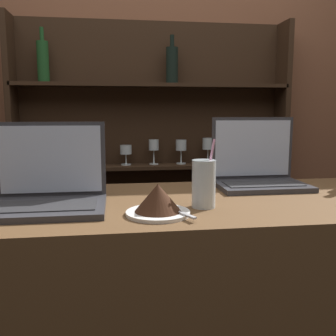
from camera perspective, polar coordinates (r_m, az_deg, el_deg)
The scene contains 6 objects.
back_wall at distance 2.26m, azimuth -2.07°, elevation 9.43°, with size 7.00×0.06×2.70m.
back_shelf at distance 2.21m, azimuth -2.39°, elevation -0.94°, with size 1.56×0.18×1.83m.
laptop_near at distance 1.15m, azimuth -17.84°, elevation -3.14°, with size 0.33×0.24×0.25m.
laptop_far at distance 1.45m, azimuth 13.55°, elevation -0.36°, with size 0.33×0.22×0.26m.
cake_plate at distance 1.02m, azimuth -1.53°, elevation -5.01°, with size 0.18×0.18×0.09m.
water_glass at distance 1.10m, azimuth 5.47°, elevation -2.38°, with size 0.07×0.07×0.20m.
Camera 1 is at (-0.24, -0.84, 1.32)m, focal length 40.00 mm.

